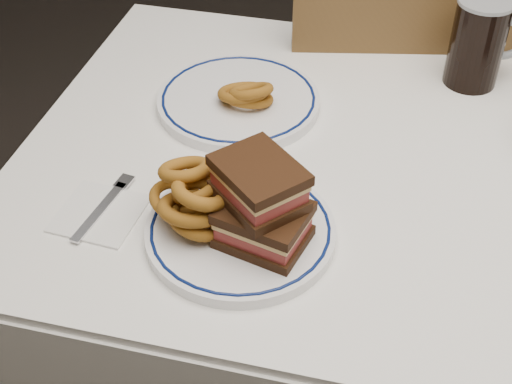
% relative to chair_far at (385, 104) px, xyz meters
% --- Properties ---
extents(dining_table, '(1.27, 0.87, 0.75)m').
position_rel_chair_far_xyz_m(dining_table, '(0.06, -0.49, 0.11)').
color(dining_table, silver).
rests_on(dining_table, floor).
extents(chair_far, '(0.54, 0.54, 0.98)m').
position_rel_chair_far_xyz_m(chair_far, '(0.00, 0.00, 0.00)').
color(chair_far, '#4E3419').
rests_on(chair_far, floor).
extents(main_plate, '(0.27, 0.27, 0.02)m').
position_rel_chair_far_xyz_m(main_plate, '(-0.16, -0.71, 0.23)').
color(main_plate, white).
rests_on(main_plate, dining_table).
extents(reuben_sandwich, '(0.15, 0.15, 0.12)m').
position_rel_chair_far_xyz_m(reuben_sandwich, '(-0.13, -0.72, 0.29)').
color(reuben_sandwich, black).
rests_on(reuben_sandwich, main_plate).
extents(onion_rings_main, '(0.13, 0.13, 0.12)m').
position_rel_chair_far_xyz_m(onion_rings_main, '(-0.23, -0.72, 0.28)').
color(onion_rings_main, brown).
rests_on(onion_rings_main, main_plate).
extents(ketchup_ramekin, '(0.06, 0.06, 0.03)m').
position_rel_chair_far_xyz_m(ketchup_ramekin, '(-0.21, -0.62, 0.25)').
color(ketchup_ramekin, white).
rests_on(ketchup_ramekin, main_plate).
extents(beer_mug, '(0.14, 0.10, 0.16)m').
position_rel_chair_far_xyz_m(beer_mug, '(0.15, -0.21, 0.30)').
color(beer_mug, black).
rests_on(beer_mug, dining_table).
extents(far_plate, '(0.29, 0.29, 0.02)m').
position_rel_chair_far_xyz_m(far_plate, '(-0.25, -0.39, 0.23)').
color(far_plate, white).
rests_on(far_plate, dining_table).
extents(onion_rings_far, '(0.11, 0.09, 0.07)m').
position_rel_chair_far_xyz_m(onion_rings_far, '(-0.23, -0.41, 0.25)').
color(onion_rings_far, brown).
rests_on(onion_rings_far, far_plate).
extents(napkin_fork, '(0.13, 0.16, 0.01)m').
position_rel_chair_far_xyz_m(napkin_fork, '(-0.38, -0.71, 0.22)').
color(napkin_fork, white).
rests_on(napkin_fork, dining_table).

